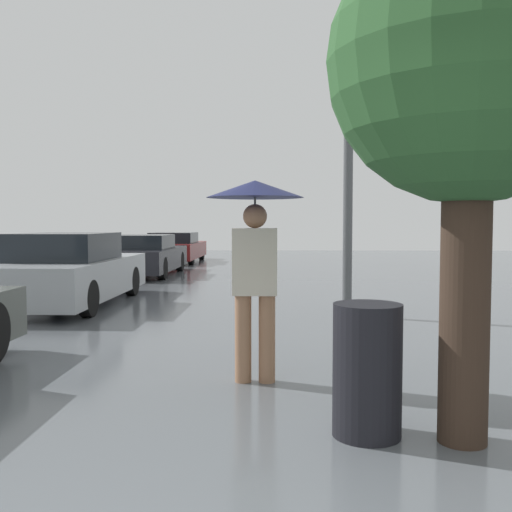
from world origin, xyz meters
The scene contains 7 objects.
pedestrian centered at (0.40, 3.82, 1.40)m, with size 0.90×0.90×1.89m.
parked_car_second centered at (-3.18, 8.77, 0.61)m, with size 1.73×4.41×1.32m.
parked_car_third centered at (-3.22, 14.82, 0.56)m, with size 1.74×4.40×1.16m.
parked_car_farthest centered at (-3.34, 20.34, 0.55)m, with size 1.87×4.56×1.14m.
tree centered at (1.86, 2.39, 2.51)m, with size 1.88×1.88×3.50m.
street_lamp centered at (1.73, 7.69, 2.78)m, with size 0.35×0.35×4.45m.
trash_bin centered at (1.23, 2.49, 0.47)m, with size 0.48×0.48×0.93m.
Camera 1 is at (0.60, -1.46, 1.49)m, focal length 40.00 mm.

